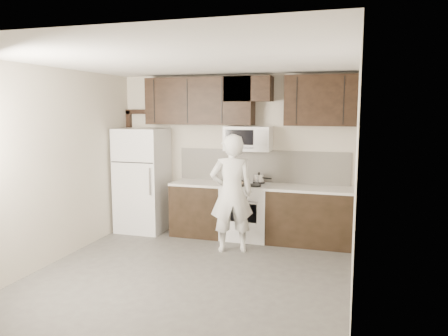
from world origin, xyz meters
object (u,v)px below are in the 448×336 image
at_px(stove, 246,211).
at_px(refrigerator, 143,180).
at_px(person, 232,193).
at_px(microwave, 248,139).

xyz_separation_m(stove, refrigerator, (-1.85, -0.05, 0.44)).
height_order(stove, person, person).
height_order(microwave, refrigerator, microwave).
relative_size(microwave, person, 0.43).
xyz_separation_m(microwave, person, (-0.05, -0.82, -0.76)).
xyz_separation_m(stove, person, (-0.05, -0.70, 0.43)).
height_order(stove, refrigerator, refrigerator).
height_order(stove, microwave, microwave).
bearing_deg(refrigerator, microwave, 5.15).
bearing_deg(refrigerator, stove, 1.51).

